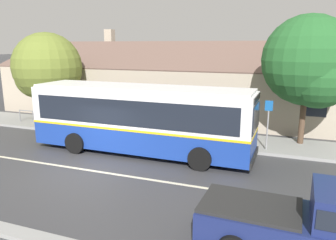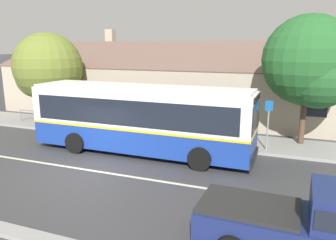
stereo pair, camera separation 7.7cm
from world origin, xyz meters
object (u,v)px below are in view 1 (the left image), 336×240
object	(u,v)px
transit_bus	(141,118)
street_tree_primary	(311,64)
pickup_truck_navy	(317,224)
street_tree_secondary	(46,69)
bike_rack	(26,114)
bench_by_building	(74,118)
bus_stop_sign	(268,119)

from	to	relation	value
transit_bus	street_tree_primary	bearing A→B (deg)	26.66
pickup_truck_navy	street_tree_primary	size ratio (longest dim) A/B	0.82
street_tree_secondary	pickup_truck_navy	bearing A→B (deg)	-31.11
street_tree_primary	bike_rack	distance (m)	17.26
street_tree_primary	bench_by_building	bearing A→B (deg)	-177.39
pickup_truck_navy	bench_by_building	size ratio (longest dim) A/B	3.38
bench_by_building	street_tree_secondary	distance (m)	3.97
bench_by_building	bike_rack	size ratio (longest dim) A/B	1.37
street_tree_primary	street_tree_secondary	size ratio (longest dim) A/B	1.11
street_tree_primary	bike_rack	world-z (taller)	street_tree_primary
street_tree_primary	street_tree_secondary	world-z (taller)	street_tree_primary
bus_stop_sign	street_tree_secondary	bearing A→B (deg)	173.38
pickup_truck_navy	bench_by_building	distance (m)	16.19
street_tree_secondary	bike_rack	xyz separation A→B (m)	(-0.90, -1.11, -2.87)
pickup_truck_navy	bench_by_building	xyz separation A→B (m)	(-13.47, 8.97, -0.36)
bench_by_building	pickup_truck_navy	bearing A→B (deg)	-33.67
street_tree_secondary	bike_rack	size ratio (longest dim) A/B	5.09
bench_by_building	bus_stop_sign	distance (m)	11.84
bus_stop_sign	street_tree_primary	bearing A→B (deg)	43.03
street_tree_secondary	bus_stop_sign	world-z (taller)	street_tree_secondary
pickup_truck_navy	street_tree_primary	distance (m)	10.12
street_tree_secondary	bus_stop_sign	bearing A→B (deg)	-6.62
bus_stop_sign	bike_rack	distance (m)	15.21
street_tree_primary	bus_stop_sign	world-z (taller)	street_tree_primary
street_tree_secondary	bus_stop_sign	xyz separation A→B (m)	(14.27, -1.66, -1.91)
pickup_truck_navy	street_tree_secondary	bearing A→B (deg)	148.89
pickup_truck_navy	bus_stop_sign	distance (m)	8.21
pickup_truck_navy	bike_rack	bearing A→B (deg)	153.17
bike_rack	bus_stop_sign	bearing A→B (deg)	-2.08
pickup_truck_navy	street_tree_secondary	size ratio (longest dim) A/B	0.91
bus_stop_sign	transit_bus	bearing A→B (deg)	-159.62
bench_by_building	bike_rack	world-z (taller)	bench_by_building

